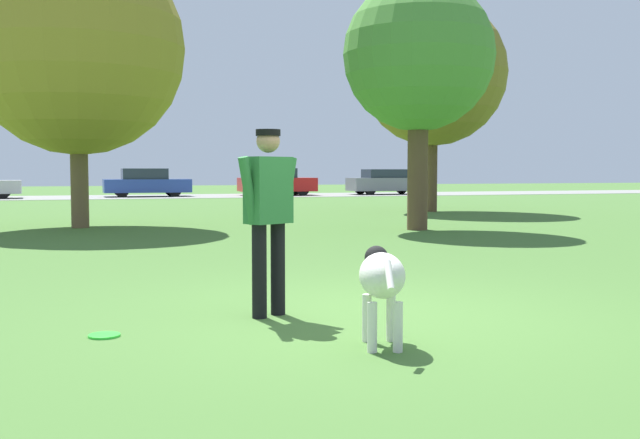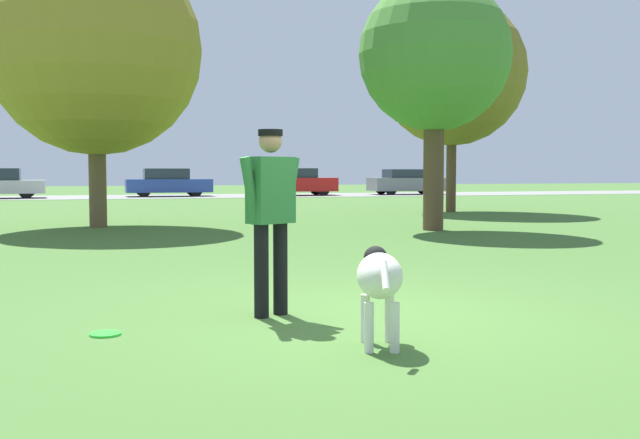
{
  "view_description": "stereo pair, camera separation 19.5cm",
  "coord_description": "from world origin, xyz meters",
  "px_view_note": "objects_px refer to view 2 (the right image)",
  "views": [
    {
      "loc": [
        -2.35,
        -6.22,
        1.29
      ],
      "look_at": [
        -0.49,
        -0.51,
        0.9
      ],
      "focal_mm": 42.0,
      "sensor_mm": 36.0,
      "label": 1
    },
    {
      "loc": [
        -2.16,
        -6.28,
        1.29
      ],
      "look_at": [
        -0.49,
        -0.51,
        0.9
      ],
      "focal_mm": 42.0,
      "sensor_mm": 36.0,
      "label": 2
    }
  ],
  "objects_px": {
    "frisbee": "(105,334)",
    "parked_car_blue": "(168,183)",
    "tree_near_right": "(435,56)",
    "person": "(271,206)",
    "tree_mid_center": "(95,49)",
    "parked_car_grey": "(407,182)",
    "parked_car_red": "(297,182)",
    "tree_far_right": "(452,72)",
    "dog": "(379,279)"
  },
  "relations": [
    {
      "from": "frisbee",
      "to": "parked_car_blue",
      "type": "relative_size",
      "value": 0.06
    },
    {
      "from": "frisbee",
      "to": "tree_near_right",
      "type": "bearing_deg",
      "value": 52.15
    },
    {
      "from": "person",
      "to": "parked_car_blue",
      "type": "distance_m",
      "value": 31.76
    },
    {
      "from": "tree_mid_center",
      "to": "parked_car_blue",
      "type": "relative_size",
      "value": 1.52
    },
    {
      "from": "tree_mid_center",
      "to": "parked_car_grey",
      "type": "height_order",
      "value": "tree_mid_center"
    },
    {
      "from": "tree_near_right",
      "to": "parked_car_grey",
      "type": "height_order",
      "value": "tree_near_right"
    },
    {
      "from": "person",
      "to": "parked_car_blue",
      "type": "height_order",
      "value": "person"
    },
    {
      "from": "person",
      "to": "parked_car_red",
      "type": "distance_m",
      "value": 32.48
    },
    {
      "from": "person",
      "to": "tree_far_right",
      "type": "distance_m",
      "value": 17.83
    },
    {
      "from": "dog",
      "to": "frisbee",
      "type": "distance_m",
      "value": 2.21
    },
    {
      "from": "person",
      "to": "parked_car_grey",
      "type": "height_order",
      "value": "person"
    },
    {
      "from": "parked_car_blue",
      "to": "parked_car_red",
      "type": "xyz_separation_m",
      "value": [
        6.61,
        -0.32,
        0.02
      ]
    },
    {
      "from": "tree_far_right",
      "to": "parked_car_grey",
      "type": "bearing_deg",
      "value": 71.83
    },
    {
      "from": "parked_car_blue",
      "to": "tree_mid_center",
      "type": "bearing_deg",
      "value": -100.16
    },
    {
      "from": "parked_car_blue",
      "to": "parked_car_red",
      "type": "height_order",
      "value": "parked_car_red"
    },
    {
      "from": "parked_car_grey",
      "to": "tree_mid_center",
      "type": "bearing_deg",
      "value": -128.69
    },
    {
      "from": "tree_near_right",
      "to": "parked_car_grey",
      "type": "relative_size",
      "value": 1.31
    },
    {
      "from": "tree_mid_center",
      "to": "parked_car_grey",
      "type": "distance_m",
      "value": 25.77
    },
    {
      "from": "dog",
      "to": "parked_car_blue",
      "type": "relative_size",
      "value": 0.22
    },
    {
      "from": "tree_mid_center",
      "to": "tree_near_right",
      "type": "bearing_deg",
      "value": -22.54
    },
    {
      "from": "tree_near_right",
      "to": "parked_car_red",
      "type": "bearing_deg",
      "value": 82.96
    },
    {
      "from": "parked_car_grey",
      "to": "parked_car_red",
      "type": "bearing_deg",
      "value": 179.32
    },
    {
      "from": "frisbee",
      "to": "parked_car_red",
      "type": "bearing_deg",
      "value": 72.99
    },
    {
      "from": "tree_far_right",
      "to": "tree_mid_center",
      "type": "bearing_deg",
      "value": -161.37
    },
    {
      "from": "dog",
      "to": "parked_car_red",
      "type": "distance_m",
      "value": 33.65
    },
    {
      "from": "person",
      "to": "tree_near_right",
      "type": "height_order",
      "value": "tree_near_right"
    },
    {
      "from": "dog",
      "to": "tree_far_right",
      "type": "distance_m",
      "value": 18.82
    },
    {
      "from": "dog",
      "to": "tree_near_right",
      "type": "xyz_separation_m",
      "value": [
        4.96,
        9.82,
        3.25
      ]
    },
    {
      "from": "parked_car_blue",
      "to": "parked_car_red",
      "type": "bearing_deg",
      "value": -3.83
    },
    {
      "from": "tree_near_right",
      "to": "parked_car_red",
      "type": "xyz_separation_m",
      "value": [
        2.83,
        22.92,
        -3.05
      ]
    },
    {
      "from": "frisbee",
      "to": "tree_mid_center",
      "type": "xyz_separation_m",
      "value": [
        -0.12,
        11.79,
        4.03
      ]
    },
    {
      "from": "tree_mid_center",
      "to": "parked_car_red",
      "type": "height_order",
      "value": "tree_mid_center"
    },
    {
      "from": "parked_car_red",
      "to": "frisbee",
      "type": "bearing_deg",
      "value": -104.9
    },
    {
      "from": "tree_mid_center",
      "to": "frisbee",
      "type": "bearing_deg",
      "value": -89.41
    },
    {
      "from": "person",
      "to": "frisbee",
      "type": "height_order",
      "value": "person"
    },
    {
      "from": "tree_far_right",
      "to": "tree_near_right",
      "type": "xyz_separation_m",
      "value": [
        -3.6,
        -6.49,
        -0.6
      ]
    },
    {
      "from": "tree_near_right",
      "to": "dog",
      "type": "bearing_deg",
      "value": -116.79
    },
    {
      "from": "tree_far_right",
      "to": "parked_car_red",
      "type": "height_order",
      "value": "tree_far_right"
    },
    {
      "from": "tree_mid_center",
      "to": "parked_car_blue",
      "type": "height_order",
      "value": "tree_mid_center"
    },
    {
      "from": "parked_car_blue",
      "to": "parked_car_red",
      "type": "distance_m",
      "value": 6.62
    },
    {
      "from": "frisbee",
      "to": "tree_near_right",
      "type": "height_order",
      "value": "tree_near_right"
    },
    {
      "from": "frisbee",
      "to": "parked_car_red",
      "type": "relative_size",
      "value": 0.06
    },
    {
      "from": "tree_near_right",
      "to": "frisbee",
      "type": "bearing_deg",
      "value": -127.85
    },
    {
      "from": "dog",
      "to": "tree_far_right",
      "type": "bearing_deg",
      "value": -12.49
    },
    {
      "from": "tree_near_right",
      "to": "parked_car_blue",
      "type": "distance_m",
      "value": 23.74
    },
    {
      "from": "frisbee",
      "to": "tree_far_right",
      "type": "height_order",
      "value": "tree_far_right"
    },
    {
      "from": "tree_far_right",
      "to": "frisbee",
      "type": "bearing_deg",
      "value": -124.33
    },
    {
      "from": "person",
      "to": "parked_car_grey",
      "type": "xyz_separation_m",
      "value": [
        14.44,
        31.32,
        -0.3
      ]
    },
    {
      "from": "dog",
      "to": "parked_car_red",
      "type": "height_order",
      "value": "parked_car_red"
    },
    {
      "from": "person",
      "to": "tree_near_right",
      "type": "relative_size",
      "value": 0.31
    }
  ]
}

